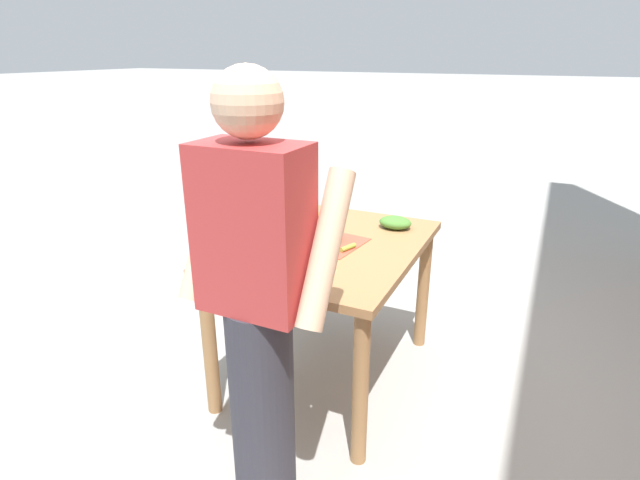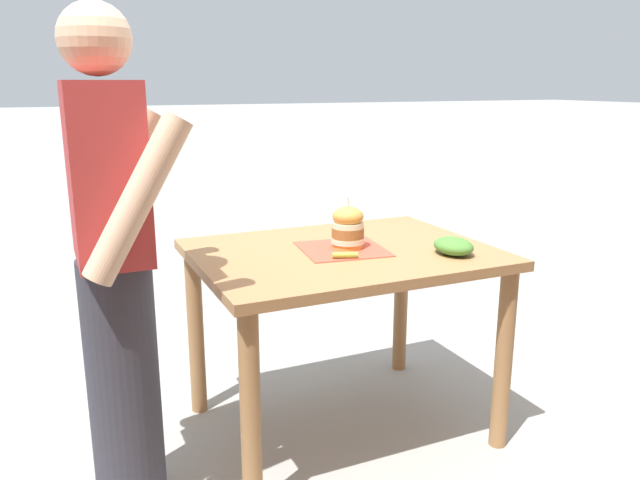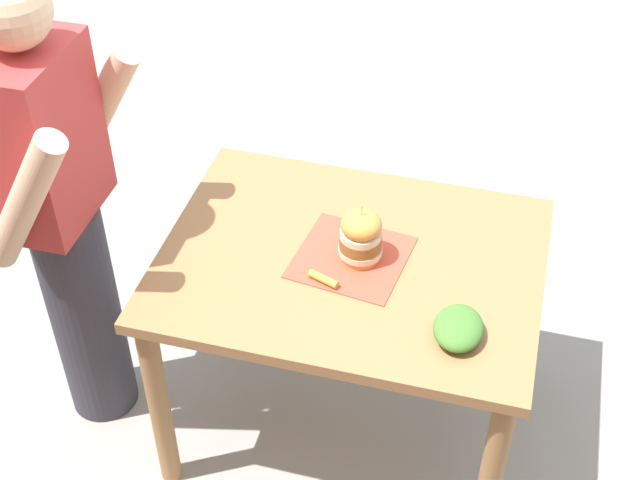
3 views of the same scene
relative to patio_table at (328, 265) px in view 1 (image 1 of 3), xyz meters
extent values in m
plane|color=#9E9E99|center=(0.00, 0.00, -0.67)|extent=(80.00, 80.00, 0.00)
cube|color=#9E7247|center=(0.00, 0.00, 0.10)|extent=(0.90, 1.18, 0.04)
cylinder|color=#9E7247|center=(-0.39, -0.53, -0.30)|extent=(0.07, 0.07, 0.76)
cylinder|color=#9E7247|center=(0.39, -0.53, -0.30)|extent=(0.07, 0.07, 0.76)
cylinder|color=#9E7247|center=(-0.39, 0.53, -0.30)|extent=(0.07, 0.07, 0.76)
cylinder|color=#9E7247|center=(0.39, 0.53, -0.30)|extent=(0.07, 0.07, 0.76)
cube|color=#D64C38|center=(0.00, 0.00, 0.13)|extent=(0.37, 0.37, 0.00)
cylinder|color=gold|center=(0.01, -0.03, 0.14)|extent=(0.13, 0.13, 0.02)
cylinder|color=beige|center=(0.01, -0.03, 0.16)|extent=(0.14, 0.14, 0.02)
cylinder|color=brown|center=(0.01, -0.03, 0.19)|extent=(0.13, 0.13, 0.04)
cylinder|color=beige|center=(0.01, -0.03, 0.22)|extent=(0.13, 0.13, 0.02)
ellipsoid|color=gold|center=(0.01, -0.03, 0.26)|extent=(0.13, 0.13, 0.08)
cylinder|color=#D1B77F|center=(0.01, -0.03, 0.30)|extent=(0.00, 0.00, 0.05)
cylinder|color=#8EA83D|center=(-0.13, 0.05, 0.14)|extent=(0.06, 0.10, 0.02)
ellipsoid|color=#477F33|center=(-0.24, -0.36, 0.16)|extent=(0.18, 0.14, 0.07)
cylinder|color=#33333D|center=(-0.14, 0.90, -0.22)|extent=(0.24, 0.24, 0.90)
cube|color=#B73838|center=(-0.14, 0.90, 0.51)|extent=(0.36, 0.22, 0.56)
sphere|color=beige|center=(-0.14, 0.90, 0.91)|extent=(0.22, 0.22, 0.22)
cylinder|color=beige|center=(-0.37, 0.84, 0.46)|extent=(0.09, 0.34, 0.50)
cylinder|color=beige|center=(0.09, 0.84, 0.46)|extent=(0.09, 0.34, 0.50)
camera|label=1|loc=(-0.98, 2.18, 1.05)|focal=28.00mm
camera|label=2|loc=(-2.18, 1.08, 0.78)|focal=35.00mm
camera|label=3|loc=(-1.99, -0.43, 1.97)|focal=50.00mm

